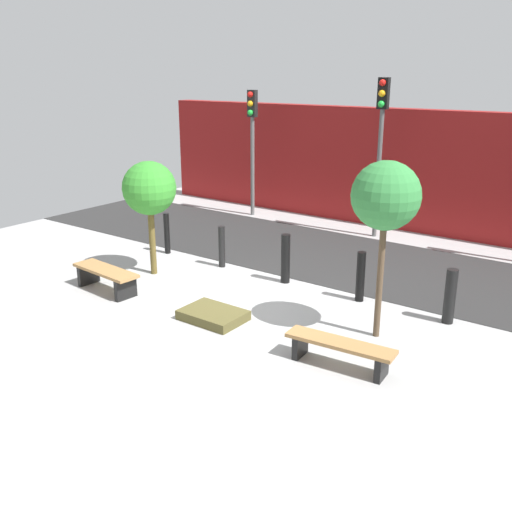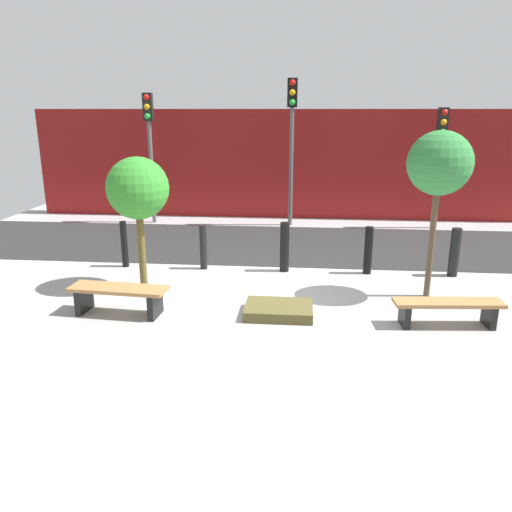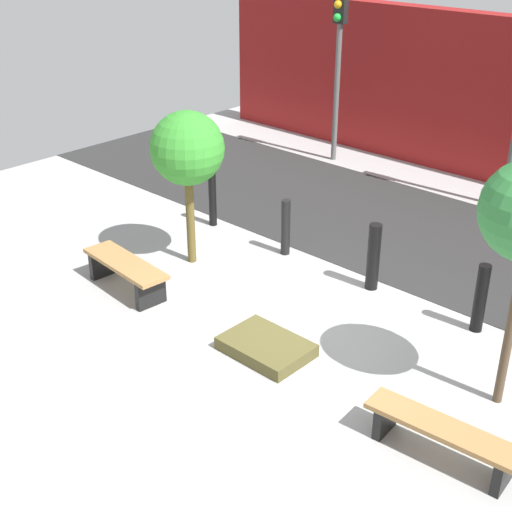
% 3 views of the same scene
% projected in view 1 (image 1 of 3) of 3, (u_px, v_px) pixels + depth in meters
% --- Properties ---
extents(ground_plane, '(18.00, 18.00, 0.00)m').
position_uv_depth(ground_plane, '(241.00, 305.00, 11.00)').
color(ground_plane, '#9F9F9F').
extents(road_strip, '(18.00, 3.89, 0.01)m').
position_uv_depth(road_strip, '(335.00, 256.00, 13.88)').
color(road_strip, '#282828').
rests_on(road_strip, ground).
extents(building_facade, '(16.20, 0.50, 3.33)m').
position_uv_depth(building_facade, '(397.00, 169.00, 16.05)').
color(building_facade, maroon).
rests_on(building_facade, ground).
extents(bench_left, '(1.66, 0.61, 0.48)m').
position_uv_depth(bench_left, '(106.00, 275.00, 11.60)').
color(bench_left, black).
rests_on(bench_left, ground).
extents(bench_right, '(1.72, 0.52, 0.43)m').
position_uv_depth(bench_right, '(340.00, 349.00, 8.61)').
color(bench_right, black).
rests_on(bench_right, ground).
extents(planter_bed, '(1.13, 0.80, 0.17)m').
position_uv_depth(planter_bed, '(213.00, 315.00, 10.33)').
color(planter_bed, brown).
rests_on(planter_bed, ground).
extents(tree_behind_left_bench, '(1.15, 1.15, 2.50)m').
position_uv_depth(tree_behind_left_bench, '(149.00, 189.00, 12.14)').
color(tree_behind_left_bench, brown).
rests_on(tree_behind_left_bench, ground).
extents(tree_behind_right_bench, '(1.11, 1.11, 2.99)m').
position_uv_depth(tree_behind_right_bench, '(386.00, 197.00, 8.99)').
color(tree_behind_right_bench, brown).
rests_on(tree_behind_right_bench, ground).
extents(bollard_far_left, '(0.14, 0.14, 1.01)m').
position_uv_depth(bollard_far_left, '(167.00, 233.00, 13.99)').
color(bollard_far_left, black).
rests_on(bollard_far_left, ground).
extents(bollard_left, '(0.15, 0.15, 0.96)m').
position_uv_depth(bollard_left, '(222.00, 247.00, 13.02)').
color(bollard_left, black).
rests_on(bollard_left, ground).
extents(bollard_center, '(0.19, 0.19, 1.06)m').
position_uv_depth(bollard_center, '(286.00, 259.00, 12.03)').
color(bollard_center, black).
rests_on(bollard_center, ground).
extents(bollard_right, '(0.17, 0.17, 1.00)m').
position_uv_depth(bollard_right, '(360.00, 277.00, 11.06)').
color(bollard_right, black).
rests_on(bollard_right, ground).
extents(bollard_far_right, '(0.20, 0.20, 1.01)m').
position_uv_depth(bollard_far_right, '(450.00, 296.00, 10.09)').
color(bollard_far_right, black).
rests_on(bollard_far_right, ground).
extents(traffic_light_west, '(0.28, 0.27, 3.78)m').
position_uv_depth(traffic_light_west, '(252.00, 130.00, 17.10)').
color(traffic_light_west, '#5B5B5B').
rests_on(traffic_light_west, ground).
extents(traffic_light_mid_west, '(0.28, 0.27, 4.15)m').
position_uv_depth(traffic_light_mid_west, '(381.00, 130.00, 14.71)').
color(traffic_light_mid_west, '#555555').
rests_on(traffic_light_mid_west, ground).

